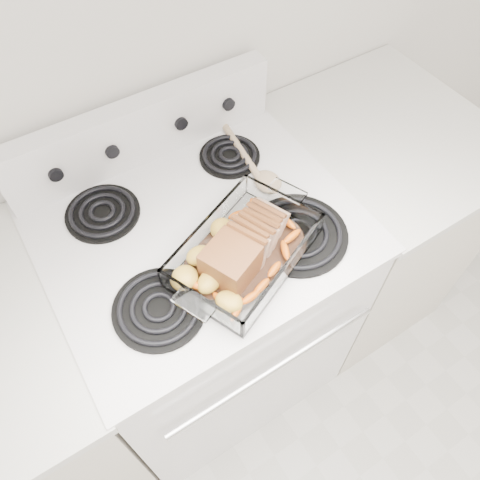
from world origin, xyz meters
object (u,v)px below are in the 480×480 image
counter_right (361,224)px  pork_roast (239,249)px  baking_dish (245,253)px  electric_range (208,307)px  counter_left (10,420)px

counter_right → pork_roast: 0.84m
pork_roast → baking_dish: bearing=-11.8°
electric_range → baking_dish: electric_range is taller
counter_right → baking_dish: (-0.62, -0.15, 0.50)m
counter_left → pork_roast: bearing=-12.2°
electric_range → counter_right: size_ratio=1.20×
electric_range → counter_left: size_ratio=1.20×
baking_dish → pork_roast: (-0.01, 0.00, 0.03)m
baking_dish → electric_range: bearing=82.1°
electric_range → counter_right: electric_range is taller
counter_left → baking_dish: (0.71, -0.15, 0.50)m
counter_left → pork_roast: size_ratio=3.84×
counter_left → counter_right: 1.33m
electric_range → pork_roast: 0.53m
electric_range → counter_left: 0.67m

